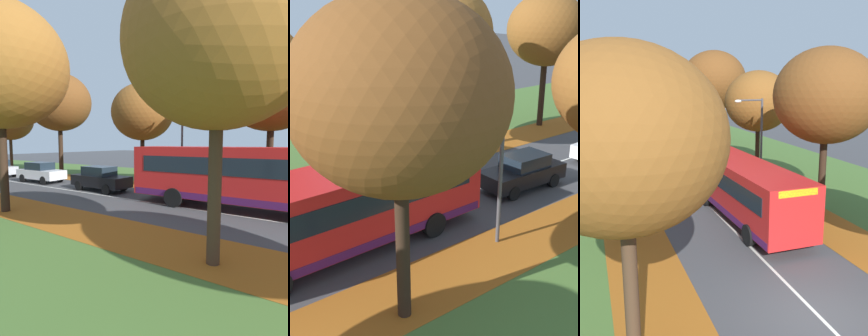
% 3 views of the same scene
% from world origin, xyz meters
% --- Properties ---
extents(grass_verge_left, '(12.00, 90.00, 0.01)m').
position_xyz_m(grass_verge_left, '(-9.20, 20.00, 0.00)').
color(grass_verge_left, '#476B2D').
rests_on(grass_verge_left, ground).
extents(leaf_litter_left, '(2.80, 60.00, 0.00)m').
position_xyz_m(leaf_litter_left, '(-4.60, 14.00, 0.01)').
color(leaf_litter_left, '#9E5619').
rests_on(leaf_litter_left, grass_verge_left).
extents(leaf_litter_right, '(2.80, 60.00, 0.00)m').
position_xyz_m(leaf_litter_right, '(4.60, 14.00, 0.01)').
color(leaf_litter_right, '#9E5619').
rests_on(leaf_litter_right, grass_verge_right).
extents(road_centre_line, '(0.12, 80.00, 0.01)m').
position_xyz_m(road_centre_line, '(0.00, 20.00, 0.00)').
color(road_centre_line, silver).
rests_on(road_centre_line, ground).
extents(tree_left_mid, '(6.13, 6.13, 9.32)m').
position_xyz_m(tree_left_mid, '(-5.32, 17.81, 6.54)').
color(tree_left_mid, black).
rests_on(tree_left_mid, ground).
extents(tree_left_far, '(5.14, 5.14, 8.65)m').
position_xyz_m(tree_left_far, '(-5.54, 27.22, 6.31)').
color(tree_left_far, black).
rests_on(tree_left_far, ground).
extents(tree_right_near, '(5.46, 5.46, 8.77)m').
position_xyz_m(tree_right_near, '(5.28, 8.32, 6.30)').
color(tree_right_near, black).
rests_on(tree_right_near, ground).
extents(streetlamp_right, '(1.89, 0.28, 6.00)m').
position_xyz_m(streetlamp_right, '(3.67, 13.36, 3.74)').
color(streetlamp_right, '#47474C').
rests_on(streetlamp_right, ground).
extents(bus, '(2.87, 10.47, 2.98)m').
position_xyz_m(bus, '(1.10, 8.90, 1.70)').
color(bus, red).
rests_on(bus, ground).
extents(car_black_lead, '(1.92, 4.27, 1.62)m').
position_xyz_m(car_black_lead, '(1.12, 17.94, 0.81)').
color(car_black_lead, black).
rests_on(car_black_lead, ground).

